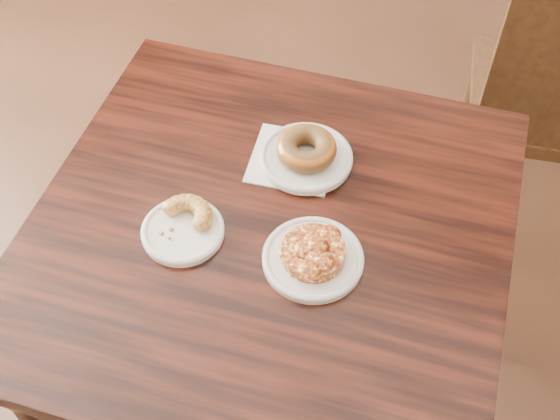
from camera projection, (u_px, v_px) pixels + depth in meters
The scene contains 9 objects.
cafe_table at pixel (271, 330), 1.52m from camera, with size 0.83×0.83×0.75m, color black.
chair_far at pixel (553, 98), 1.86m from camera, with size 0.47×0.47×0.90m, color black, non-canonical shape.
napkin at pixel (292, 159), 1.32m from camera, with size 0.15×0.15×0.00m, color silver.
plate_donut at pixel (306, 158), 1.31m from camera, with size 0.18×0.18×0.01m, color silver.
plate_cruller at pixel (183, 231), 1.21m from camera, with size 0.14×0.14×0.01m, color white.
plate_fritter at pixel (313, 259), 1.18m from camera, with size 0.17×0.17×0.01m, color silver.
glazed_donut at pixel (306, 148), 1.29m from camera, with size 0.11×0.11×0.04m, color maroon.
apple_fritter at pixel (313, 251), 1.16m from camera, with size 0.14×0.14×0.04m, color #401006, non-canonical shape.
cruller_fragment at pixel (182, 224), 1.20m from camera, with size 0.11×0.11×0.03m, color brown, non-canonical shape.
Camera 1 is at (0.36, -0.44, 1.73)m, focal length 45.00 mm.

